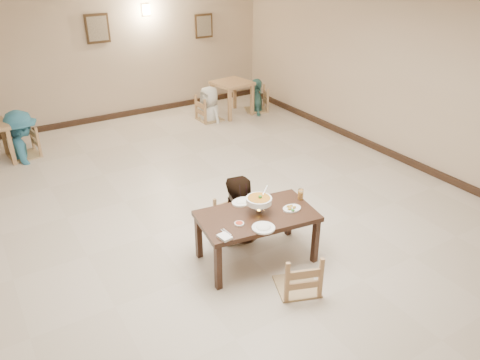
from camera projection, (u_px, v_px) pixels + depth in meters
floor at (209, 218)px, 6.85m from camera, size 10.00×10.00×0.00m
ceiling at (201, 0)px, 5.49m from camera, size 10.00×10.00×0.00m
wall_back at (95, 53)px, 9.96m from camera, size 10.00×0.00×10.00m
wall_right at (411, 79)px, 8.05m from camera, size 0.00×10.00×10.00m
baseboard_back at (105, 118)px, 10.59m from camera, size 8.00×0.06×0.12m
baseboard_right at (397, 156)px, 8.69m from camera, size 0.06×10.00×0.12m
picture_b at (98, 29)px, 9.75m from camera, size 0.50×0.04×0.60m
picture_c at (204, 26)px, 10.99m from camera, size 0.45×0.04×0.55m
wall_sconce at (146, 10)px, 10.13m from camera, size 0.16×0.05×0.22m
main_table at (257, 220)px, 5.71m from camera, size 1.51×0.98×0.66m
chair_far at (232, 203)px, 6.37m from camera, size 0.41×0.41×0.87m
chair_near at (299, 252)px, 5.25m from camera, size 0.47×0.47×1.01m
main_diner at (236, 178)px, 6.08m from camera, size 0.95×0.80×1.74m
curry_warmer at (259, 201)px, 5.63m from camera, size 0.35×0.32×0.28m
rice_plate_far at (243, 202)px, 5.91m from camera, size 0.29×0.29×0.07m
rice_plate_near at (263, 228)px, 5.38m from camera, size 0.27×0.27×0.06m
fried_plate at (292, 208)px, 5.76m from camera, size 0.24×0.24×0.05m
chili_dish at (239, 223)px, 5.46m from camera, size 0.11×0.11×0.02m
napkin_cutlery at (225, 237)px, 5.21m from camera, size 0.16×0.24×0.03m
drink_glass at (301, 195)px, 5.97m from camera, size 0.07×0.07×0.14m
bg_table_right at (232, 88)px, 10.69m from camera, size 0.87×0.87×0.78m
bg_chair_lr at (19, 129)px, 8.58m from camera, size 0.51×0.51×1.10m
bg_chair_rl at (209, 97)px, 10.40m from camera, size 0.50×0.50×1.07m
bg_chair_rr at (257, 89)px, 10.99m from camera, size 0.50×0.50×1.07m
bg_diner_b at (15, 111)px, 8.42m from camera, size 0.75×1.20×1.78m
bg_diner_c at (209, 87)px, 10.29m from camera, size 0.61×0.83×1.54m
bg_diner_d at (257, 79)px, 10.88m from camera, size 0.72×0.98×1.54m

